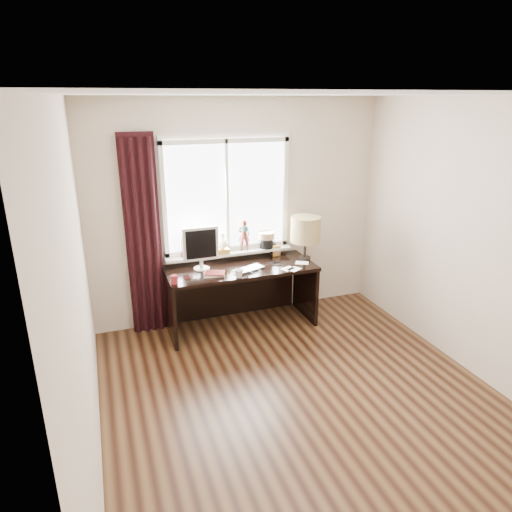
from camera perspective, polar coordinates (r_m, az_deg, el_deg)
name	(u,v)px	position (r m, az deg, el deg)	size (l,w,h in m)	color
floor	(309,406)	(4.27, 6.62, -18.09)	(3.50, 4.00, 0.00)	#54361D
ceiling	(323,94)	(3.40, 8.38, 19.35)	(3.50, 4.00, 0.00)	white
wall_back	(239,212)	(5.41, -2.19, 5.53)	(3.50, 2.60, 0.00)	#C4B2A0
wall_left	(80,300)	(3.28, -21.15, -5.14)	(4.00, 2.60, 0.00)	#C4B2A0
wall_right	(487,246)	(4.67, 26.95, 1.16)	(4.00, 2.60, 0.00)	#C4B2A0
laptop	(249,269)	(5.10, -0.90, -1.65)	(0.36, 0.23, 0.03)	silver
mug	(239,273)	(4.89, -2.16, -2.15)	(0.10, 0.09, 0.10)	white
red_cup	(174,280)	(4.80, -10.18, -2.91)	(0.07, 0.07, 0.09)	maroon
window	(229,213)	(5.33, -3.35, 5.42)	(1.52, 0.20, 1.40)	white
curtain	(143,238)	(5.16, -13.92, 2.14)	(0.38, 0.09, 2.25)	black
desk	(238,283)	(5.38, -2.21, -3.45)	(1.70, 0.70, 0.75)	black
monitor	(201,246)	(5.08, -6.93, 1.28)	(0.40, 0.18, 0.49)	beige
notebook_stack	(214,274)	(4.98, -5.23, -2.24)	(0.26, 0.21, 0.03)	beige
brush_holder	(274,250)	(5.60, 2.23, 0.79)	(0.09, 0.09, 0.25)	black
icon_frame	(277,251)	(5.55, 2.61, 0.65)	(0.10, 0.02, 0.13)	gold
table_lamp	(306,230)	(5.37, 6.22, 3.26)	(0.35, 0.35, 0.52)	black
loose_papers	(295,267)	(5.22, 4.87, -1.35)	(0.41, 0.33, 0.00)	white
desk_cables	(270,263)	(5.31, 1.79, -0.90)	(0.37, 0.21, 0.01)	black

